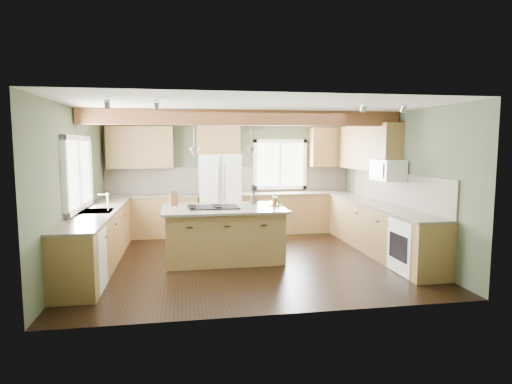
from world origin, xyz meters
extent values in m
plane|color=black|center=(0.00, 0.00, 0.00)|extent=(5.60, 5.60, 0.00)
plane|color=silver|center=(0.00, 0.00, 2.60)|extent=(5.60, 5.60, 0.00)
plane|color=#48533B|center=(0.00, 2.50, 1.30)|extent=(5.60, 0.00, 5.60)
plane|color=#48533B|center=(-2.80, 0.00, 1.30)|extent=(0.00, 5.00, 5.00)
plane|color=#48533B|center=(2.80, 0.00, 1.30)|extent=(0.00, 5.00, 5.00)
cube|color=#542818|center=(0.00, 0.10, 2.47)|extent=(5.55, 0.26, 0.26)
cube|color=#542818|center=(0.00, 2.40, 2.54)|extent=(5.55, 0.20, 0.10)
cube|color=brown|center=(0.00, 2.48, 1.21)|extent=(5.58, 0.03, 0.58)
cube|color=brown|center=(2.78, 0.05, 1.21)|extent=(0.03, 3.70, 0.58)
cube|color=brown|center=(-1.79, 2.20, 0.44)|extent=(2.02, 0.60, 0.88)
cube|color=#4C4338|center=(-1.79, 2.20, 0.90)|extent=(2.06, 0.64, 0.04)
cube|color=brown|center=(1.49, 2.20, 0.44)|extent=(2.62, 0.60, 0.88)
cube|color=#4C4338|center=(1.49, 2.20, 0.90)|extent=(2.66, 0.64, 0.04)
cube|color=brown|center=(-2.50, 0.05, 0.44)|extent=(0.60, 3.70, 0.88)
cube|color=#4C4338|center=(-2.50, 0.05, 0.90)|extent=(0.64, 3.74, 0.04)
cube|color=brown|center=(2.50, 0.05, 0.44)|extent=(0.60, 3.70, 0.88)
cube|color=#4C4338|center=(2.50, 0.05, 0.90)|extent=(0.64, 3.74, 0.04)
cube|color=brown|center=(-1.99, 2.33, 1.95)|extent=(1.40, 0.35, 0.90)
cube|color=brown|center=(-0.30, 2.33, 2.15)|extent=(0.96, 0.35, 0.70)
cube|color=brown|center=(2.62, 0.90, 1.95)|extent=(0.35, 2.20, 0.90)
cube|color=brown|center=(2.30, 2.33, 1.95)|extent=(0.90, 0.35, 0.90)
cube|color=white|center=(-2.78, 0.05, 1.55)|extent=(0.04, 1.60, 1.05)
cube|color=white|center=(1.15, 2.48, 1.55)|extent=(1.10, 0.04, 1.00)
cube|color=#262628|center=(-2.50, 0.05, 0.91)|extent=(0.50, 0.65, 0.03)
cylinder|color=#B2B2B7|center=(-2.32, 0.05, 1.05)|extent=(0.02, 0.02, 0.28)
cube|color=white|center=(-2.49, -1.25, 0.43)|extent=(0.60, 0.60, 0.84)
cube|color=white|center=(2.49, -1.25, 0.43)|extent=(0.60, 0.72, 0.84)
cube|color=white|center=(2.58, -0.05, 1.55)|extent=(0.40, 0.70, 0.38)
cone|color=#B2B2B7|center=(-0.89, 0.10, 1.88)|extent=(0.18, 0.18, 0.16)
cone|color=#B2B2B7|center=(0.09, 0.10, 1.88)|extent=(0.18, 0.18, 0.16)
cube|color=white|center=(-0.30, 2.12, 0.90)|extent=(0.90, 0.74, 1.80)
cube|color=brown|center=(-0.40, 0.10, 0.44)|extent=(1.98, 1.22, 0.88)
cube|color=#4C4338|center=(-0.40, 0.10, 0.90)|extent=(2.11, 1.35, 0.04)
cube|color=black|center=(-0.56, 0.10, 0.93)|extent=(0.86, 0.58, 0.02)
cube|color=brown|center=(-1.26, 0.44, 1.03)|extent=(0.15, 0.13, 0.22)
cylinder|color=#3F3832|center=(0.20, 0.48, 1.00)|extent=(0.12, 0.12, 0.16)
camera|label=1|loc=(-1.08, -7.28, 2.01)|focal=30.00mm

